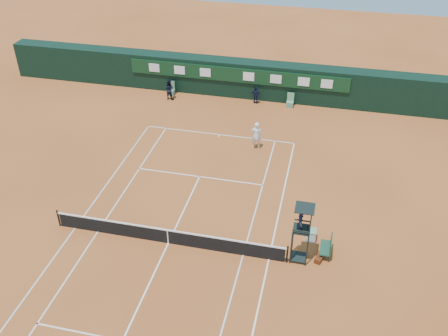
# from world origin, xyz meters

# --- Properties ---
(ground) EXTENTS (90.00, 90.00, 0.00)m
(ground) POSITION_xyz_m (0.00, 0.00, 0.00)
(ground) COLOR #AF5929
(ground) RESTS_ON ground
(court_lines) EXTENTS (11.05, 23.85, 0.01)m
(court_lines) POSITION_xyz_m (0.00, 0.00, 0.01)
(court_lines) COLOR silver
(court_lines) RESTS_ON ground
(tennis_net) EXTENTS (12.90, 0.10, 1.10)m
(tennis_net) POSITION_xyz_m (0.00, 0.00, 0.51)
(tennis_net) COLOR black
(tennis_net) RESTS_ON ground
(back_wall) EXTENTS (40.00, 1.65, 3.00)m
(back_wall) POSITION_xyz_m (0.00, 18.74, 1.51)
(back_wall) COLOR black
(back_wall) RESTS_ON ground
(linesman_chair_left) EXTENTS (0.55, 0.50, 1.15)m
(linesman_chair_left) POSITION_xyz_m (-5.50, 17.48, 0.32)
(linesman_chair_left) COLOR #598868
(linesman_chair_left) RESTS_ON ground
(linesman_chair_right) EXTENTS (0.55, 0.50, 1.15)m
(linesman_chair_right) POSITION_xyz_m (4.50, 17.48, 0.32)
(linesman_chair_right) COLOR #598868
(linesman_chair_right) RESTS_ON ground
(umpire_chair) EXTENTS (0.96, 0.95, 3.42)m
(umpire_chair) POSITION_xyz_m (6.96, 0.38, 2.46)
(umpire_chair) COLOR black
(umpire_chair) RESTS_ON ground
(player_bench) EXTENTS (0.55, 1.20, 1.10)m
(player_bench) POSITION_xyz_m (8.39, 1.03, 0.60)
(player_bench) COLOR #1A412D
(player_bench) RESTS_ON ground
(tennis_bag) EXTENTS (0.54, 0.82, 0.28)m
(tennis_bag) POSITION_xyz_m (8.05, 0.55, 0.14)
(tennis_bag) COLOR black
(tennis_bag) RESTS_ON ground
(cooler) EXTENTS (0.57, 0.57, 0.65)m
(cooler) POSITION_xyz_m (7.45, 2.04, 0.33)
(cooler) COLOR white
(cooler) RESTS_ON ground
(tennis_ball) EXTENTS (0.07, 0.07, 0.07)m
(tennis_ball) POSITION_xyz_m (3.68, 9.20, 0.04)
(tennis_ball) COLOR gold
(tennis_ball) RESTS_ON ground
(player) EXTENTS (0.80, 0.58, 2.02)m
(player) POSITION_xyz_m (2.92, 10.69, 1.01)
(player) COLOR white
(player) RESTS_ON ground
(ball_kid_left) EXTENTS (0.93, 0.78, 1.72)m
(ball_kid_left) POSITION_xyz_m (-5.38, 16.67, 0.86)
(ball_kid_left) COLOR black
(ball_kid_left) RESTS_ON ground
(ball_kid_right) EXTENTS (0.89, 0.46, 1.45)m
(ball_kid_right) POSITION_xyz_m (1.71, 17.47, 0.73)
(ball_kid_right) COLOR black
(ball_kid_right) RESTS_ON ground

